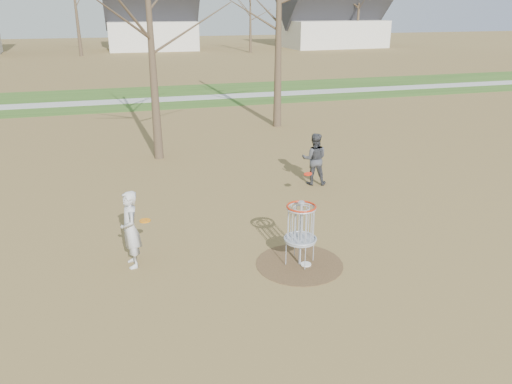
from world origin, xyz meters
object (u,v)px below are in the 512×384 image
disc_grounded (306,264)px  player_throwing (314,159)px  player_standing (130,230)px  disc_golf_basket (301,224)px

disc_grounded → player_throwing: bearing=66.0°
player_standing → disc_grounded: size_ratio=7.30×
player_standing → disc_golf_basket: (3.29, -0.91, 0.11)m
disc_grounded → disc_golf_basket: disc_golf_basket is taller
player_throwing → disc_golf_basket: 5.00m
player_throwing → disc_golf_basket: size_ratio=1.14×
disc_grounded → disc_golf_basket: (-0.11, 0.08, 0.89)m
player_throwing → disc_grounded: 5.08m
player_throwing → disc_grounded: (-2.04, -4.59, -0.75)m
player_standing → player_throwing: size_ratio=1.04×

